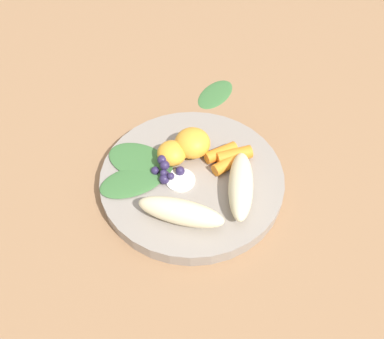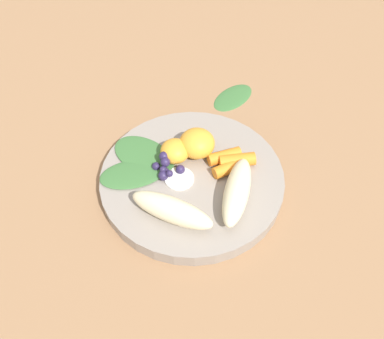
{
  "view_description": "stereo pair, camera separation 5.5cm",
  "coord_description": "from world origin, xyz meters",
  "px_view_note": "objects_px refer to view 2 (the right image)",
  "views": [
    {
      "loc": [
        0.35,
        0.01,
        0.46
      ],
      "look_at": [
        0.0,
        0.0,
        0.03
      ],
      "focal_mm": 36.32,
      "sensor_mm": 36.0,
      "label": 1
    },
    {
      "loc": [
        0.35,
        0.06,
        0.46
      ],
      "look_at": [
        0.0,
        0.0,
        0.03
      ],
      "focal_mm": 36.32,
      "sensor_mm": 36.0,
      "label": 2
    }
  ],
  "objects_px": {
    "kale_leaf_stray": "(233,97)",
    "bowl": "(192,179)",
    "orange_segment_near": "(175,151)",
    "banana_peeled_right": "(172,210)",
    "banana_peeled_left": "(237,191)"
  },
  "relations": [
    {
      "from": "kale_leaf_stray",
      "to": "bowl",
      "type": "bearing_deg",
      "value": -158.79
    },
    {
      "from": "bowl",
      "to": "orange_segment_near",
      "type": "distance_m",
      "value": 0.05
    },
    {
      "from": "banana_peeled_right",
      "to": "kale_leaf_stray",
      "type": "xyz_separation_m",
      "value": [
        -0.28,
        0.05,
        -0.04
      ]
    },
    {
      "from": "bowl",
      "to": "kale_leaf_stray",
      "type": "bearing_deg",
      "value": 169.15
    },
    {
      "from": "orange_segment_near",
      "to": "banana_peeled_right",
      "type": "bearing_deg",
      "value": 9.2
    },
    {
      "from": "bowl",
      "to": "kale_leaf_stray",
      "type": "distance_m",
      "value": 0.21
    },
    {
      "from": "banana_peeled_left",
      "to": "banana_peeled_right",
      "type": "distance_m",
      "value": 0.09
    },
    {
      "from": "banana_peeled_right",
      "to": "orange_segment_near",
      "type": "relative_size",
      "value": 2.67
    },
    {
      "from": "banana_peeled_right",
      "to": "banana_peeled_left",
      "type": "bearing_deg",
      "value": 43.53
    },
    {
      "from": "banana_peeled_right",
      "to": "bowl",
      "type": "bearing_deg",
      "value": 94.85
    },
    {
      "from": "orange_segment_near",
      "to": "kale_leaf_stray",
      "type": "distance_m",
      "value": 0.2
    },
    {
      "from": "kale_leaf_stray",
      "to": "banana_peeled_left",
      "type": "bearing_deg",
      "value": -141.43
    },
    {
      "from": "banana_peeled_left",
      "to": "kale_leaf_stray",
      "type": "height_order",
      "value": "banana_peeled_left"
    },
    {
      "from": "banana_peeled_right",
      "to": "orange_segment_near",
      "type": "bearing_deg",
      "value": 113.83
    },
    {
      "from": "banana_peeled_right",
      "to": "kale_leaf_stray",
      "type": "bearing_deg",
      "value": 94.07
    }
  ]
}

